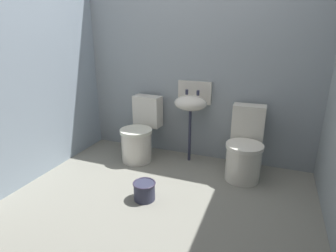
% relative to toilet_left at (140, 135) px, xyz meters
% --- Properties ---
extents(ground_plane, '(3.31, 2.89, 0.08)m').
position_rel_toilet_left_xyz_m(ground_plane, '(0.61, -0.90, -0.36)').
color(ground_plane, gray).
extents(wall_back, '(3.31, 0.10, 2.33)m').
position_rel_toilet_left_xyz_m(wall_back, '(0.61, 0.40, 0.84)').
color(wall_back, '#8D989E').
rests_on(wall_back, ground).
extents(wall_left, '(0.10, 2.69, 2.33)m').
position_rel_toilet_left_xyz_m(wall_left, '(-0.89, -0.80, 0.84)').
color(wall_left, '#8797A5').
rests_on(wall_left, ground).
extents(toilet_left, '(0.43, 0.62, 0.78)m').
position_rel_toilet_left_xyz_m(toilet_left, '(0.00, 0.00, 0.00)').
color(toilet_left, silver).
rests_on(toilet_left, ground).
extents(toilet_right, '(0.41, 0.60, 0.78)m').
position_rel_toilet_left_xyz_m(toilet_right, '(1.30, -0.00, 0.00)').
color(toilet_right, silver).
rests_on(toilet_right, ground).
extents(sink, '(0.42, 0.35, 0.99)m').
position_rel_toilet_left_xyz_m(sink, '(0.61, 0.19, 0.43)').
color(sink, '#2E3146').
rests_on(sink, ground).
extents(bucket, '(0.22, 0.22, 0.19)m').
position_rel_toilet_left_xyz_m(bucket, '(0.46, -0.84, -0.22)').
color(bucket, '#2E3146').
rests_on(bucket, ground).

